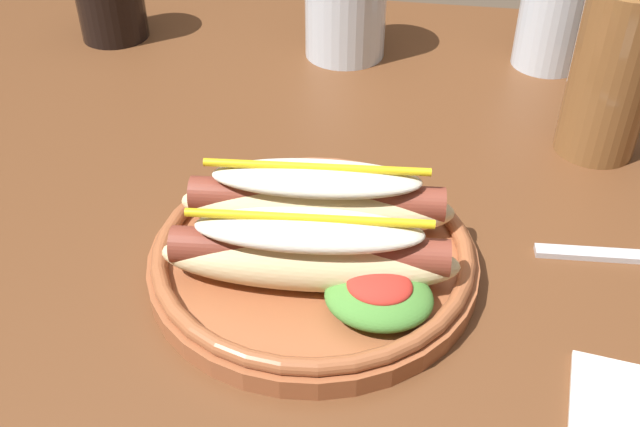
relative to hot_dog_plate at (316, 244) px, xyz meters
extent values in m
cube|color=brown|center=(0.02, 0.09, -0.04)|extent=(1.41, 0.90, 0.04)
cylinder|color=brown|center=(-0.60, 0.45, -0.41)|extent=(0.06, 0.06, 0.70)
cylinder|color=#9E5633|center=(0.00, 0.00, -0.02)|extent=(0.24, 0.24, 0.02)
torus|color=#9E5633|center=(0.00, 0.00, -0.01)|extent=(0.24, 0.24, 0.01)
ellipsoid|color=beige|center=(0.00, -0.03, 0.01)|extent=(0.21, 0.07, 0.04)
cylinder|color=brown|center=(0.00, -0.03, 0.02)|extent=(0.19, 0.04, 0.03)
ellipsoid|color=silver|center=(0.00, -0.03, 0.04)|extent=(0.16, 0.06, 0.02)
cylinder|color=yellow|center=(0.00, -0.03, 0.05)|extent=(0.16, 0.02, 0.01)
ellipsoid|color=beige|center=(0.00, 0.03, 0.01)|extent=(0.21, 0.07, 0.04)
cylinder|color=brown|center=(0.00, 0.03, 0.02)|extent=(0.19, 0.04, 0.03)
ellipsoid|color=silver|center=(0.00, 0.03, 0.04)|extent=(0.16, 0.06, 0.02)
cylinder|color=yellow|center=(0.00, 0.03, 0.05)|extent=(0.16, 0.02, 0.01)
ellipsoid|color=#4C8C38|center=(0.05, -0.05, 0.00)|extent=(0.07, 0.06, 0.02)
ellipsoid|color=red|center=(0.05, -0.05, 0.01)|extent=(0.04, 0.04, 0.01)
cube|color=silver|center=(0.20, 0.05, -0.02)|extent=(0.09, 0.02, 0.00)
cylinder|color=silver|center=(-0.03, 0.37, 0.03)|extent=(0.09, 0.09, 0.12)
cylinder|color=silver|center=(0.19, 0.38, 0.04)|extent=(0.07, 0.07, 0.14)
cylinder|color=brown|center=(0.22, 0.21, 0.05)|extent=(0.07, 0.07, 0.15)
camera|label=1|loc=(0.07, -0.40, 0.34)|focal=41.27mm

